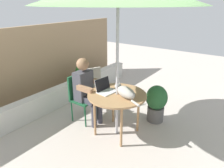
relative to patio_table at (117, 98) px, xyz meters
name	(u,v)px	position (x,y,z in m)	size (l,w,h in m)	color
ground_plane	(117,133)	(0.00, 0.00, -0.67)	(14.00, 14.00, 0.00)	#ADA399
fence_back	(30,65)	(0.00, 2.32, 0.16)	(5.57, 0.08, 1.66)	#937756
planter_wall_low	(54,98)	(0.00, 1.61, -0.46)	(5.01, 0.20, 0.43)	beige
patio_table	(117,98)	(0.00, 0.00, 0.00)	(0.95, 0.95, 0.74)	#9E754C
chair_occupied	(81,94)	(0.00, 0.82, -0.15)	(0.40, 0.40, 0.88)	#194C2D
chair_empty	(94,87)	(0.42, 0.86, -0.15)	(0.54, 0.54, 0.88)	#B2A899
person_seated	(86,88)	(0.00, 0.66, 0.02)	(0.48, 0.48, 1.22)	#3F3F47
laptop	(105,88)	(-0.03, 0.23, 0.13)	(0.33, 0.29, 0.21)	silver
cat	(125,92)	(-0.01, -0.16, 0.15)	(0.35, 0.60, 0.17)	gray
potted_plant_near_fence	(82,76)	(1.05, 1.77, -0.29)	(0.35, 0.35, 0.70)	#9E5138
potted_plant_by_chair	(156,102)	(0.77, -0.36, -0.29)	(0.40, 0.40, 0.71)	#595654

